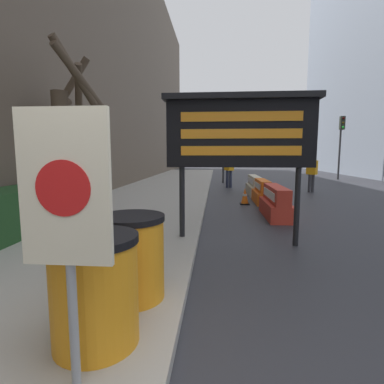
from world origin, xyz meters
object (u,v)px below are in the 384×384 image
(message_board, at_px, (240,133))
(pedestrian_passerby, at_px, (229,167))
(traffic_light_near_curb, at_px, (224,132))
(jersey_barrier_cream, at_px, (254,186))
(jersey_barrier_red_striped, at_px, (276,203))
(barrel_drum_middle, at_px, (132,257))
(warning_sign, at_px, (66,207))
(traffic_cone_near, at_px, (245,196))
(traffic_light_far_side, at_px, (341,134))
(barrel_drum_foreground, at_px, (95,290))
(pedestrian_worker, at_px, (312,171))
(jersey_barrier_orange_far, at_px, (262,193))

(message_board, relative_size, pedestrian_passerby, 1.53)
(traffic_light_near_curb, distance_m, pedestrian_passerby, 3.02)
(jersey_barrier_cream, bearing_deg, jersey_barrier_red_striped, -90.00)
(barrel_drum_middle, relative_size, pedestrian_passerby, 0.51)
(barrel_drum_middle, xyz_separation_m, jersey_barrier_red_striped, (2.46, 4.97, -0.21))
(jersey_barrier_red_striped, bearing_deg, jersey_barrier_cream, 90.00)
(warning_sign, height_order, traffic_cone_near, warning_sign)
(message_board, xyz_separation_m, traffic_light_far_side, (7.61, 14.94, 0.92))
(barrel_drum_foreground, distance_m, warning_sign, 0.90)
(traffic_cone_near, relative_size, pedestrian_worker, 0.34)
(jersey_barrier_cream, distance_m, traffic_cone_near, 2.67)
(traffic_cone_near, relative_size, pedestrian_passerby, 0.31)
(message_board, distance_m, traffic_cone_near, 4.84)
(warning_sign, height_order, pedestrian_worker, warning_sign)
(barrel_drum_middle, distance_m, warning_sign, 1.48)
(warning_sign, xyz_separation_m, traffic_light_near_curb, (1.31, 15.60, 1.60))
(traffic_cone_near, xyz_separation_m, traffic_light_far_side, (7.08, 10.46, 2.68))
(jersey_barrier_cream, relative_size, pedestrian_passerby, 1.18)
(jersey_barrier_red_striped, distance_m, pedestrian_passerby, 7.10)
(jersey_barrier_cream, distance_m, pedestrian_passerby, 2.75)
(traffic_light_far_side, bearing_deg, barrel_drum_foreground, -116.34)
(jersey_barrier_red_striped, bearing_deg, message_board, -114.58)
(jersey_barrier_cream, bearing_deg, jersey_barrier_orange_far, -90.00)
(barrel_drum_middle, distance_m, message_board, 3.11)
(message_board, height_order, pedestrian_worker, message_board)
(barrel_drum_foreground, height_order, jersey_barrier_orange_far, barrel_drum_foreground)
(barrel_drum_middle, relative_size, traffic_light_near_curb, 0.22)
(message_board, relative_size, pedestrian_worker, 1.70)
(warning_sign, xyz_separation_m, jersey_barrier_cream, (2.49, 10.77, -0.99))
(barrel_drum_foreground, bearing_deg, jersey_barrier_orange_far, 72.59)
(jersey_barrier_red_striped, bearing_deg, traffic_light_near_curb, 97.18)
(barrel_drum_foreground, xyz_separation_m, jersey_barrier_orange_far, (2.54, 8.09, -0.23))
(jersey_barrier_orange_far, xyz_separation_m, pedestrian_worker, (2.59, 3.18, 0.60))
(jersey_barrier_red_striped, xyz_separation_m, jersey_barrier_orange_far, (0.00, 2.34, -0.01))
(barrel_drum_foreground, height_order, traffic_light_near_curb, traffic_light_near_curb)
(warning_sign, relative_size, pedestrian_worker, 1.13)
(pedestrian_passerby, bearing_deg, jersey_barrier_red_striped, -22.82)
(barrel_drum_middle, bearing_deg, traffic_cone_near, 75.13)
(barrel_drum_foreground, xyz_separation_m, jersey_barrier_cream, (2.54, 10.29, -0.24))
(barrel_drum_foreground, height_order, barrel_drum_middle, same)
(jersey_barrier_orange_far, bearing_deg, traffic_light_near_curb, 99.53)
(traffic_light_far_side, bearing_deg, jersey_barrier_red_striped, -117.50)
(traffic_light_near_curb, xyz_separation_m, pedestrian_worker, (3.77, -3.84, -1.99))
(barrel_drum_foreground, distance_m, pedestrian_worker, 12.39)
(message_board, distance_m, traffic_light_far_side, 16.79)
(message_board, distance_m, pedestrian_worker, 8.96)
(barrel_drum_foreground, xyz_separation_m, traffic_cone_near, (1.91, 7.69, -0.31))
(barrel_drum_middle, relative_size, jersey_barrier_orange_far, 0.55)
(barrel_drum_middle, height_order, traffic_light_far_side, traffic_light_far_side)
(barrel_drum_foreground, bearing_deg, traffic_light_near_curb, 84.86)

